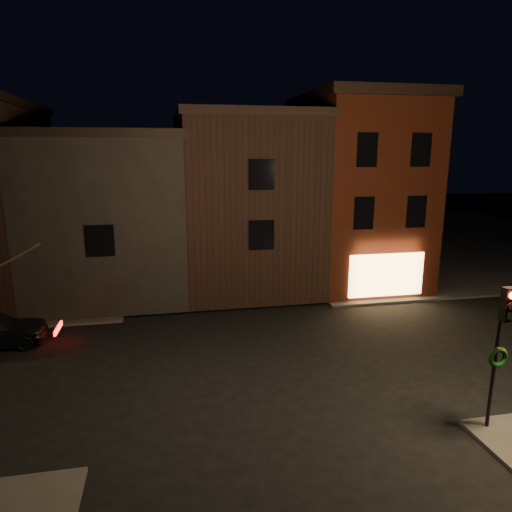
# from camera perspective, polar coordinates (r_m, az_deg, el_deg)

# --- Properties ---
(ground) EXTENTS (120.00, 120.00, 0.00)m
(ground) POSITION_cam_1_polar(r_m,az_deg,el_deg) (17.20, -0.51, -13.07)
(ground) COLOR black
(ground) RESTS_ON ground
(sidewalk_far_right) EXTENTS (30.00, 30.00, 0.12)m
(sidewalk_far_right) POSITION_cam_1_polar(r_m,az_deg,el_deg) (42.64, 21.41, 1.91)
(sidewalk_far_right) COLOR #2D2B28
(sidewalk_far_right) RESTS_ON ground
(corner_building) EXTENTS (6.50, 8.50, 10.50)m
(corner_building) POSITION_cam_1_polar(r_m,az_deg,el_deg) (27.05, 12.61, 8.07)
(corner_building) COLOR #511C0E
(corner_building) RESTS_ON ground
(row_building_a) EXTENTS (7.30, 10.30, 9.40)m
(row_building_a) POSITION_cam_1_polar(r_m,az_deg,el_deg) (26.20, -1.61, 6.98)
(row_building_a) COLOR black
(row_building_a) RESTS_ON ground
(row_building_b) EXTENTS (7.80, 10.30, 8.40)m
(row_building_b) POSITION_cam_1_polar(r_m,az_deg,el_deg) (26.05, -17.59, 5.24)
(row_building_b) COLOR black
(row_building_b) RESTS_ON ground
(traffic_signal) EXTENTS (0.58, 0.38, 4.05)m
(traffic_signal) POSITION_cam_1_polar(r_m,az_deg,el_deg) (13.71, 28.29, -8.86)
(traffic_signal) COLOR black
(traffic_signal) RESTS_ON sidewalk_near_right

